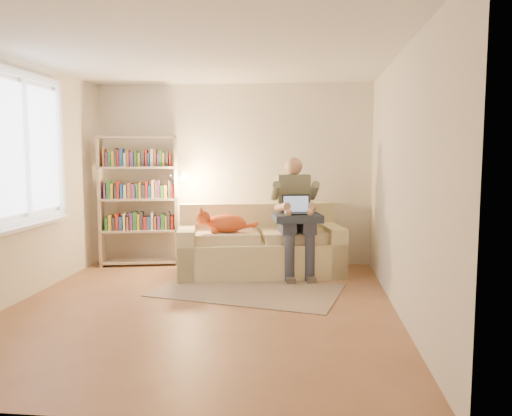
# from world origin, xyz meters

# --- Properties ---
(floor) EXTENTS (4.50, 4.50, 0.00)m
(floor) POSITION_xyz_m (0.00, 0.00, 0.00)
(floor) COLOR brown
(floor) RESTS_ON ground
(ceiling) EXTENTS (4.00, 4.50, 0.02)m
(ceiling) POSITION_xyz_m (0.00, 0.00, 2.60)
(ceiling) COLOR white
(ceiling) RESTS_ON wall_back
(wall_left) EXTENTS (0.02, 4.50, 2.60)m
(wall_left) POSITION_xyz_m (-2.00, 0.00, 1.30)
(wall_left) COLOR silver
(wall_left) RESTS_ON floor
(wall_right) EXTENTS (0.02, 4.50, 2.60)m
(wall_right) POSITION_xyz_m (2.00, 0.00, 1.30)
(wall_right) COLOR silver
(wall_right) RESTS_ON floor
(wall_back) EXTENTS (4.00, 0.02, 2.60)m
(wall_back) POSITION_xyz_m (0.00, 2.25, 1.30)
(wall_back) COLOR silver
(wall_back) RESTS_ON floor
(wall_front) EXTENTS (4.00, 0.02, 2.60)m
(wall_front) POSITION_xyz_m (0.00, -2.25, 1.30)
(wall_front) COLOR silver
(wall_front) RESTS_ON floor
(window) EXTENTS (0.12, 1.52, 1.69)m
(window) POSITION_xyz_m (-1.95, 0.20, 1.38)
(window) COLOR white
(window) RESTS_ON wall_left
(sofa) EXTENTS (2.29, 1.37, 0.91)m
(sofa) POSITION_xyz_m (0.46, 1.60, 0.33)
(sofa) COLOR beige
(sofa) RESTS_ON floor
(person) EXTENTS (0.55, 0.75, 1.55)m
(person) POSITION_xyz_m (0.93, 1.53, 0.87)
(person) COLOR slate
(person) RESTS_ON sofa
(cat) EXTENTS (0.77, 0.39, 0.29)m
(cat) POSITION_xyz_m (-0.03, 1.36, 0.71)
(cat) COLOR orange
(cat) RESTS_ON sofa
(blanket) EXTENTS (0.68, 0.60, 0.10)m
(blanket) POSITION_xyz_m (0.99, 1.38, 0.78)
(blanket) COLOR #242F3F
(blanket) RESTS_ON person
(laptop) EXTENTS (0.40, 0.35, 0.31)m
(laptop) POSITION_xyz_m (0.99, 1.40, 0.89)
(laptop) COLOR black
(laptop) RESTS_ON blanket
(bookshelf) EXTENTS (1.27, 0.50, 1.86)m
(bookshelf) POSITION_xyz_m (-1.30, 1.90, 1.03)
(bookshelf) COLOR #C0AC91
(bookshelf) RESTS_ON floor
(rug) EXTENTS (2.32, 1.68, 0.01)m
(rug) POSITION_xyz_m (0.41, 0.68, 0.01)
(rug) COLOR gray
(rug) RESTS_ON floor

